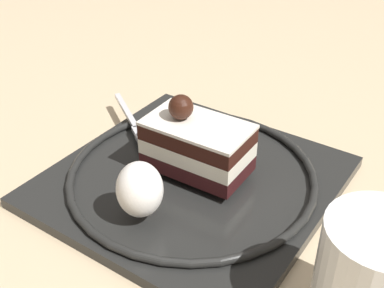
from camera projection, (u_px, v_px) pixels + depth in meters
ground_plane at (180, 184)px, 0.48m from camera, size 2.40×2.40×0.00m
dessert_plate at (192, 178)px, 0.47m from camera, size 0.27×0.27×0.02m
cake_slice at (197, 144)px, 0.46m from camera, size 0.10×0.07×0.07m
whipped_cream_dollop at (140, 189)px, 0.40m from camera, size 0.04×0.04×0.05m
fork at (133, 122)px, 0.54m from camera, size 0.12×0.07×0.00m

